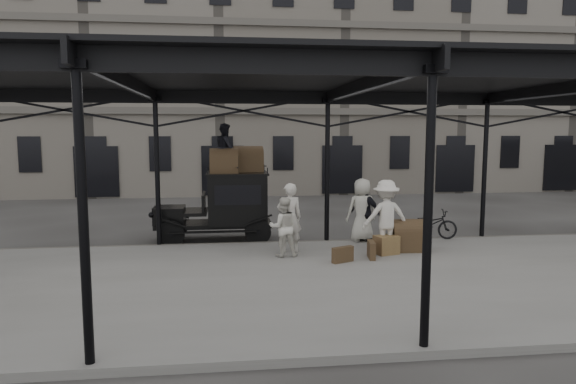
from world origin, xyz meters
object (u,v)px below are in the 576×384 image
object	(u,v)px
taxi	(227,203)
porter_official	(365,212)
steamer_trunk_roof_near	(224,163)
porter_left	(289,218)
bicycle	(429,224)
steamer_trunk_platform	(410,238)

from	to	relation	value
taxi	porter_official	distance (m)	4.32
taxi	steamer_trunk_roof_near	size ratio (longest dim) A/B	4.21
porter_left	porter_official	size ratio (longest dim) A/B	1.10
porter_official	steamer_trunk_roof_near	world-z (taller)	steamer_trunk_roof_near
porter_left	bicycle	distance (m)	4.63
porter_left	steamer_trunk_roof_near	bearing A→B (deg)	-57.66
porter_left	porter_official	distance (m)	2.72
taxi	bicycle	xyz separation A→B (m)	(6.15, -1.20, -0.59)
taxi	steamer_trunk_platform	world-z (taller)	taxi
taxi	porter_official	xyz separation A→B (m)	(4.15, -1.18, -0.18)
bicycle	steamer_trunk_platform	world-z (taller)	bicycle
steamer_trunk_roof_near	porter_left	bearing A→B (deg)	-49.57
porter_official	steamer_trunk_roof_near	bearing A→B (deg)	38.33
porter_official	steamer_trunk_platform	bearing A→B (deg)	172.42
porter_official	steamer_trunk_roof_near	size ratio (longest dim) A/B	2.01
porter_official	bicycle	world-z (taller)	porter_official
porter_left	steamer_trunk_roof_near	size ratio (longest dim) A/B	2.20
taxi	porter_left	distance (m)	2.88
taxi	bicycle	size ratio (longest dim) A/B	2.09
porter_left	steamer_trunk_platform	distance (m)	3.40
porter_left	porter_official	world-z (taller)	porter_left
taxi	steamer_trunk_platform	bearing A→B (deg)	-27.47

